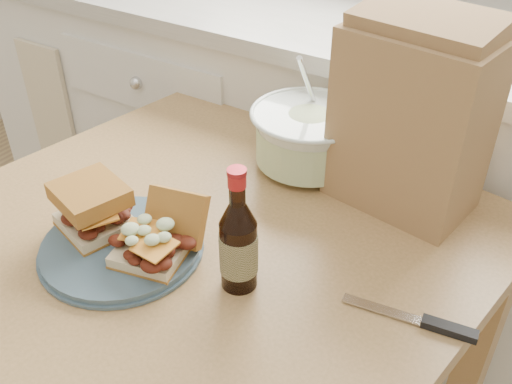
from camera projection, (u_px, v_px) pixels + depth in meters
The scene contains 9 objects.
cabinet_run at pixel (349, 172), 1.67m from camera, with size 2.50×0.64×0.94m.
dining_table at pixel (203, 278), 1.06m from camera, with size 1.04×1.04×0.76m.
plate at pixel (122, 246), 0.95m from camera, with size 0.26×0.26×0.02m, color #425B6C.
sandwich_left at pixel (92, 207), 0.95m from camera, with size 0.14×0.13×0.08m.
sandwich_right at pixel (159, 236), 0.91m from camera, with size 0.12×0.17×0.09m.
coleslaw_bowl at pixel (308, 140), 1.14m from camera, with size 0.23×0.23×0.23m.
beer_bottle at pixel (238, 244), 0.84m from camera, with size 0.06×0.06×0.21m.
knife at pixel (432, 324), 0.81m from camera, with size 0.20×0.05×0.01m.
paper_bag at pixel (411, 122), 0.98m from camera, with size 0.25×0.16×0.32m, color #9D774C.
Camera 1 is at (0.53, 0.38, 1.39)m, focal length 40.00 mm.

